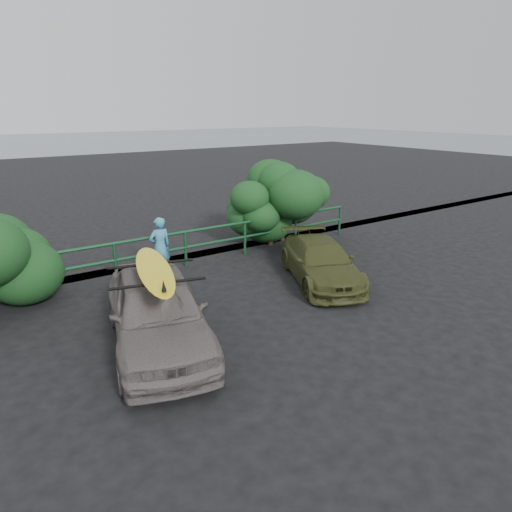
{
  "coord_description": "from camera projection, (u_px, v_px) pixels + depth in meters",
  "views": [
    {
      "loc": [
        -4.32,
        -6.24,
        4.29
      ],
      "look_at": [
        1.28,
        1.9,
        1.08
      ],
      "focal_mm": 32.0,
      "sensor_mm": 36.0,
      "label": 1
    }
  ],
  "objects": [
    {
      "name": "olive_vehicle",
      "position": [
        321.0,
        262.0,
        11.73
      ],
      "size": [
        2.88,
        3.95,
        1.06
      ],
      "primitive_type": "imported",
      "rotation": [
        0.0,
        0.0,
        -0.43
      ],
      "color": "#3D411D",
      "rests_on": "ground"
    },
    {
      "name": "surfboard",
      "position": [
        154.0,
        269.0,
        8.18
      ],
      "size": [
        1.32,
        2.92,
        0.08
      ],
      "primitive_type": "ellipsoid",
      "rotation": [
        0.0,
        0.0,
        -0.26
      ],
      "color": "yellow",
      "rests_on": "roof_rack"
    },
    {
      "name": "man",
      "position": [
        160.0,
        247.0,
        12.02
      ],
      "size": [
        0.59,
        0.4,
        1.6
      ],
      "primitive_type": "imported",
      "rotation": [
        0.0,
        0.0,
        3.16
      ],
      "color": "teal",
      "rests_on": "ground"
    },
    {
      "name": "shrub_right",
      "position": [
        287.0,
        204.0,
        15.17
      ],
      "size": [
        3.2,
        2.4,
        2.47
      ],
      "primitive_type": null,
      "color": "#19461C",
      "rests_on": "ground"
    },
    {
      "name": "guardrail",
      "position": [
        152.0,
        255.0,
        12.3
      ],
      "size": [
        14.0,
        0.08,
        1.04
      ],
      "primitive_type": null,
      "color": "#144726",
      "rests_on": "ground"
    },
    {
      "name": "sedan",
      "position": [
        157.0,
        311.0,
        8.43
      ],
      "size": [
        2.74,
        4.51,
        1.44
      ],
      "primitive_type": "imported",
      "rotation": [
        0.0,
        0.0,
        -0.26
      ],
      "color": "#645C59",
      "rests_on": "ground"
    },
    {
      "name": "ground",
      "position": [
        257.0,
        348.0,
        8.55
      ],
      "size": [
        80.0,
        80.0,
        0.0
      ],
      "primitive_type": "plane",
      "color": "black"
    },
    {
      "name": "roof_rack",
      "position": [
        155.0,
        273.0,
        8.2
      ],
      "size": [
        1.86,
        1.51,
        0.05
      ],
      "primitive_type": null,
      "rotation": [
        0.0,
        0.0,
        -0.26
      ],
      "color": "black",
      "rests_on": "sedan"
    }
  ]
}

